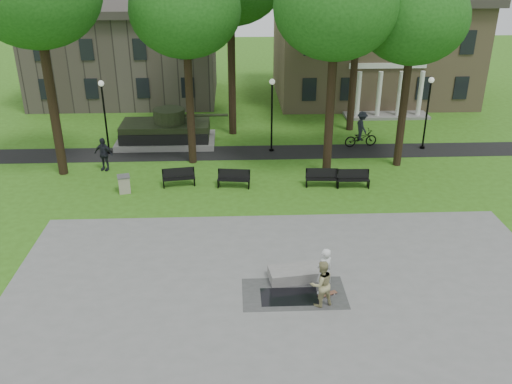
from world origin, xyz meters
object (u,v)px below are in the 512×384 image
skateboarder (324,271)px  trash_bin (124,184)px  cyclist (361,132)px  park_bench_0 (179,177)px  concrete_block (297,274)px  friend_watching (321,284)px

skateboarder → trash_bin: skateboarder is taller
cyclist → park_bench_0: bearing=107.8°
concrete_block → park_bench_0: bearing=120.0°
skateboarder → trash_bin: bearing=-76.9°
friend_watching → cyclist: size_ratio=0.78×
concrete_block → cyclist: 16.63m
cyclist → friend_watching: bearing=153.4°
trash_bin → friend_watching: bearing=-49.2°
friend_watching → park_bench_0: bearing=-80.9°
concrete_block → park_bench_0: (-5.52, 9.55, 0.28)m
concrete_block → trash_bin: size_ratio=2.29×
cyclist → trash_bin: 15.91m
friend_watching → trash_bin: (-9.11, 10.55, -0.46)m
concrete_block → friend_watching: (0.70, -1.77, 0.70)m
skateboarder → cyclist: (5.09, 16.53, -0.03)m
cyclist → park_bench_0: (-11.53, -5.94, -0.45)m
trash_bin → cyclist: bearing=25.0°
skateboarder → park_bench_0: bearing=-89.1°
skateboarder → trash_bin: 13.54m
concrete_block → cyclist: bearing=68.8°
cyclist → trash_bin: (-14.41, -6.72, -0.48)m
friend_watching → park_bench_0: (-6.22, 11.32, -0.42)m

